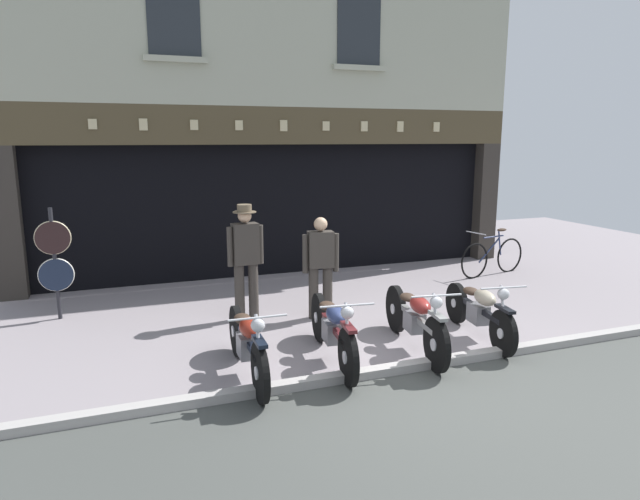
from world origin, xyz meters
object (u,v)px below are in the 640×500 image
object	(u,v)px
salesman_left	(246,256)
advert_board_far	(418,180)
shopkeeper_center	(321,263)
motorcycle_center_left	(333,328)
tyre_sign_pole	(55,258)
motorcycle_center_right	(479,310)
motorcycle_left	(247,342)
advert_board_near	(374,182)
motorcycle_center	(415,318)
leaning_bicycle	(493,256)

from	to	relation	value
salesman_left	advert_board_far	size ratio (longest dim) A/B	1.60
shopkeeper_center	motorcycle_center_left	bearing A→B (deg)	81.55
salesman_left	tyre_sign_pole	distance (m)	2.87
motorcycle_center_left	motorcycle_center_right	distance (m)	2.18
motorcycle_left	advert_board_far	size ratio (longest dim) A/B	1.82
motorcycle_left	motorcycle_center_right	distance (m)	3.27
tyre_sign_pole	advert_board_near	world-z (taller)	advert_board_near
salesman_left	shopkeeper_center	world-z (taller)	salesman_left
motorcycle_left	motorcycle_center_left	world-z (taller)	motorcycle_center_left
tyre_sign_pole	motorcycle_center	bearing A→B (deg)	-34.27
motorcycle_center_left	salesman_left	size ratio (longest dim) A/B	1.19
motorcycle_center	tyre_sign_pole	world-z (taller)	tyre_sign_pole
shopkeeper_center	advert_board_far	distance (m)	4.71
shopkeeper_center	leaning_bicycle	size ratio (longest dim) A/B	0.91
motorcycle_left	advert_board_far	world-z (taller)	advert_board_far
motorcycle_center_left	advert_board_far	size ratio (longest dim) A/B	1.91
tyre_sign_pole	leaning_bicycle	bearing A→B (deg)	0.23
salesman_left	shopkeeper_center	bearing A→B (deg)	157.98
motorcycle_center	motorcycle_center_right	size ratio (longest dim) A/B	1.07
motorcycle_center	tyre_sign_pole	size ratio (longest dim) A/B	1.22
motorcycle_left	motorcycle_center_right	xyz separation A→B (m)	(3.27, 0.14, -0.01)
advert_board_near	tyre_sign_pole	bearing A→B (deg)	-164.14
motorcycle_center_right	advert_board_near	bearing A→B (deg)	-88.90
motorcycle_center	tyre_sign_pole	bearing A→B (deg)	-25.54
motorcycle_center_right	shopkeeper_center	world-z (taller)	shopkeeper_center
motorcycle_left	tyre_sign_pole	world-z (taller)	tyre_sign_pole
advert_board_far	leaning_bicycle	distance (m)	2.37
shopkeeper_center	advert_board_far	size ratio (longest dim) A/B	1.42
motorcycle_center_right	salesman_left	bearing A→B (deg)	-26.26
motorcycle_center_right	motorcycle_center_left	bearing A→B (deg)	9.99
motorcycle_left	motorcycle_center	xyz separation A→B (m)	(2.23, 0.07, 0.01)
leaning_bicycle	advert_board_near	bearing A→B (deg)	36.54
motorcycle_left	motorcycle_center	distance (m)	2.23
shopkeeper_center	leaning_bicycle	xyz separation A→B (m)	(4.22, 1.36, -0.48)
salesman_left	advert_board_near	distance (m)	4.46
motorcycle_left	advert_board_near	world-z (taller)	advert_board_near
motorcycle_left	salesman_left	size ratio (longest dim) A/B	1.14
motorcycle_center_left	salesman_left	xyz separation A→B (m)	(-0.61, 2.00, 0.55)
motorcycle_center_left	advert_board_far	xyz separation A→B (m)	(3.90, 4.73, 1.40)
motorcycle_center_left	leaning_bicycle	xyz separation A→B (m)	(4.68, 3.03, -0.05)
motorcycle_left	tyre_sign_pole	bearing A→B (deg)	-52.67
motorcycle_left	motorcycle_center	bearing A→B (deg)	-176.53
salesman_left	shopkeeper_center	size ratio (longest dim) A/B	1.13
tyre_sign_pole	advert_board_far	xyz separation A→B (m)	(7.20, 1.74, 0.87)
advert_board_near	leaning_bicycle	distance (m)	2.90
advert_board_near	leaning_bicycle	world-z (taller)	advert_board_near
motorcycle_center_left	salesman_left	world-z (taller)	salesman_left
motorcycle_center_left	tyre_sign_pole	xyz separation A→B (m)	(-3.30, 3.00, 0.53)
advert_board_near	motorcycle_center	bearing A→B (deg)	-109.47
motorcycle_left	tyre_sign_pole	distance (m)	3.84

